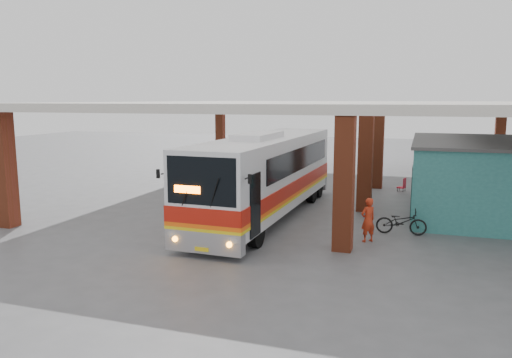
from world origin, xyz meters
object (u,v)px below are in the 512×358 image
object	(u,v)px
red_chair	(403,185)
coach_bus	(266,175)
motorcycle	(401,222)
pedestrian	(368,220)

from	to	relation	value
red_chair	coach_bus	bearing A→B (deg)	-106.71
coach_bus	motorcycle	xyz separation A→B (m)	(5.39, -1.02, -1.28)
pedestrian	coach_bus	bearing A→B (deg)	-71.35
coach_bus	pedestrian	world-z (taller)	coach_bus
coach_bus	pedestrian	size ratio (longest dim) A/B	8.00
pedestrian	red_chair	world-z (taller)	pedestrian
coach_bus	motorcycle	size ratio (longest dim) A/B	6.90
motorcycle	coach_bus	bearing A→B (deg)	76.42
motorcycle	red_chair	distance (m)	8.76
coach_bus	motorcycle	world-z (taller)	coach_bus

